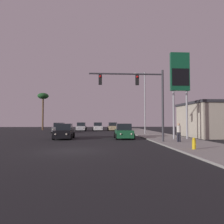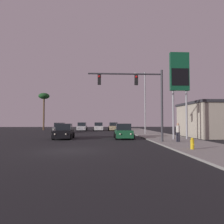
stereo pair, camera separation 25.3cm
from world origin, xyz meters
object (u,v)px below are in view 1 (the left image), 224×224
car_grey (59,128)px  car_white (98,127)px  car_silver (81,127)px  palm_tree_far (43,98)px  traffic_light_mast (142,91)px  gas_station_sign (180,76)px  street_lamp (144,99)px  car_green (124,132)px  car_tan (113,127)px  pedestrian_on_sidewalk (179,132)px  fire_hydrant (194,144)px  car_black (64,132)px

car_grey → car_white: 9.80m
car_silver → palm_tree_far: bearing=-23.5°
car_grey → car_white: (6.56, 7.28, 0.00)m
car_grey → traffic_light_mast: (10.58, -18.29, 3.94)m
car_grey → traffic_light_mast: 21.49m
traffic_light_mast → gas_station_sign: gas_station_sign is taller
street_lamp → car_grey: bearing=154.4°
car_green → gas_station_sign: size_ratio=0.48×
car_white → palm_tree_far: palm_tree_far is taller
car_tan → gas_station_sign: size_ratio=0.48×
car_silver → gas_station_sign: 26.27m
car_white → gas_station_sign: gas_station_sign is taller
pedestrian_on_sidewalk → fire_hydrant: bearing=-99.8°
car_black → car_tan: (6.75, 20.44, 0.00)m
car_grey → car_tan: same height
car_black → car_tan: size_ratio=1.00×
car_black → fire_hydrant: car_black is taller
palm_tree_far → car_black: bearing=-70.9°
car_black → palm_tree_far: bearing=-72.4°
car_black → traffic_light_mast: (7.71, -5.19, 3.94)m
car_tan → pedestrian_on_sidewalk: 26.33m
street_lamp → fire_hydrant: bearing=-91.2°
car_white → pedestrian_on_sidewalk: pedestrian_on_sidewalk is taller
car_green → car_black: same height
car_silver → car_green: bearing=108.0°
car_black → fire_hydrant: size_ratio=5.70×
car_white → gas_station_sign: 25.13m
car_grey → car_tan: bearing=-144.6°
gas_station_sign → street_lamp: bearing=101.3°
palm_tree_far → car_silver: bearing=-24.1°
street_lamp → palm_tree_far: size_ratio=1.10×
car_black → fire_hydrant: 14.58m
car_grey → car_black: (2.87, -13.09, 0.00)m
car_black → gas_station_sign: 13.82m
car_silver → car_white: size_ratio=1.00×
street_lamp → fire_hydrant: 17.87m
car_grey → car_black: same height
car_tan → fire_hydrant: size_ratio=5.69×
car_black → street_lamp: (10.43, 6.72, 4.36)m
palm_tree_far → car_green: bearing=-58.1°
car_tan → palm_tree_far: (-15.10, 3.62, 6.30)m
car_white → gas_station_sign: (8.58, -22.89, 5.86)m
street_lamp → traffic_light_mast: bearing=-102.8°
traffic_light_mast → gas_station_sign: 5.62m
car_white → car_tan: (3.06, 0.06, 0.00)m
car_black → gas_station_sign: bearing=166.9°
car_green → car_tan: (0.10, 20.52, 0.00)m
car_black → street_lamp: street_lamp is taller
car_white → car_black: size_ratio=1.00×
car_black → palm_tree_far: (-8.35, 24.05, 6.30)m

